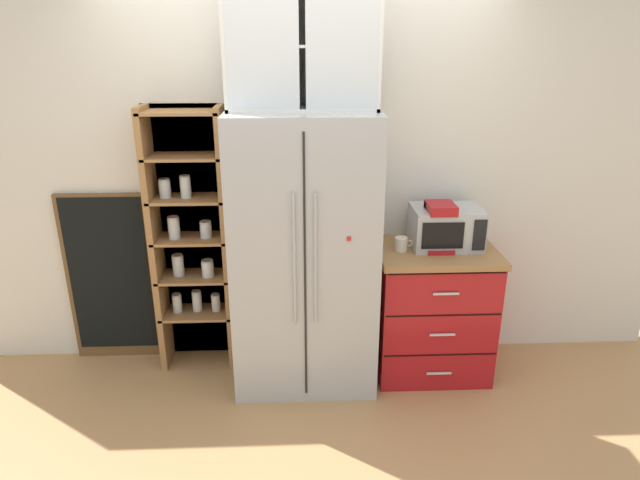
% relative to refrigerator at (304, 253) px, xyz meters
% --- Properties ---
extents(ground_plane, '(10.78, 10.78, 0.00)m').
position_rel_refrigerator_xyz_m(ground_plane, '(-0.00, -0.03, -0.89)').
color(ground_plane, tan).
extents(wall_back_cream, '(5.07, 0.10, 2.55)m').
position_rel_refrigerator_xyz_m(wall_back_cream, '(-0.00, 0.37, 0.39)').
color(wall_back_cream, silver).
rests_on(wall_back_cream, ground).
extents(refrigerator, '(0.89, 0.66, 1.78)m').
position_rel_refrigerator_xyz_m(refrigerator, '(0.00, 0.00, 0.00)').
color(refrigerator, '#ADAFB5').
rests_on(refrigerator, ground).
extents(pantry_shelf_column, '(0.55, 0.30, 1.78)m').
position_rel_refrigerator_xyz_m(pantry_shelf_column, '(-0.74, 0.25, 0.02)').
color(pantry_shelf_column, brown).
rests_on(pantry_shelf_column, ground).
extents(counter_cabinet, '(0.77, 0.59, 0.89)m').
position_rel_refrigerator_xyz_m(counter_cabinet, '(0.86, 0.04, -0.44)').
color(counter_cabinet, '#A8161C').
rests_on(counter_cabinet, ground).
extents(microwave, '(0.44, 0.33, 0.26)m').
position_rel_refrigerator_xyz_m(microwave, '(0.92, 0.09, 0.13)').
color(microwave, '#ADAFB5').
rests_on(microwave, counter_cabinet).
extents(coffee_maker, '(0.17, 0.20, 0.31)m').
position_rel_refrigerator_xyz_m(coffee_maker, '(0.86, 0.05, 0.16)').
color(coffee_maker, '#A8161C').
rests_on(coffee_maker, counter_cabinet).
extents(mug_cream, '(0.12, 0.08, 0.09)m').
position_rel_refrigerator_xyz_m(mug_cream, '(0.62, 0.02, 0.05)').
color(mug_cream, silver).
rests_on(mug_cream, counter_cabinet).
extents(mug_sage, '(0.11, 0.08, 0.09)m').
position_rel_refrigerator_xyz_m(mug_sage, '(0.86, 0.05, 0.05)').
color(mug_sage, '#8CA37F').
rests_on(mug_sage, counter_cabinet).
extents(bottle_amber, '(0.06, 0.06, 0.27)m').
position_rel_refrigerator_xyz_m(bottle_amber, '(0.86, 0.07, 0.12)').
color(bottle_amber, brown).
rests_on(bottle_amber, counter_cabinet).
extents(upper_cabinet, '(0.86, 0.32, 0.70)m').
position_rel_refrigerator_xyz_m(upper_cabinet, '(-0.00, 0.05, 1.23)').
color(upper_cabinet, silver).
rests_on(upper_cabinet, refrigerator).
extents(chalkboard_menu, '(0.60, 0.04, 1.21)m').
position_rel_refrigerator_xyz_m(chalkboard_menu, '(-1.33, 0.29, -0.28)').
color(chalkboard_menu, brown).
rests_on(chalkboard_menu, ground).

